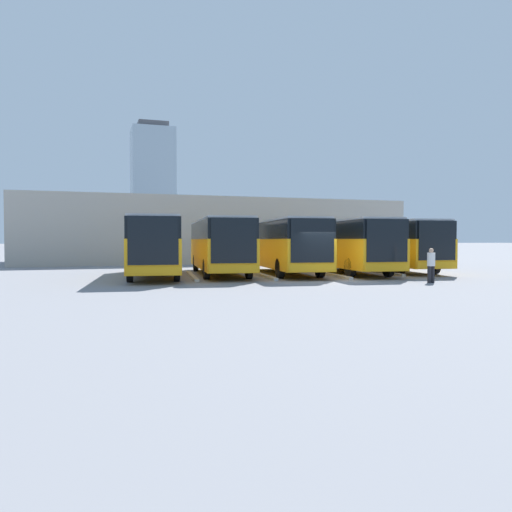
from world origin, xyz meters
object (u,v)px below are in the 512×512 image
Objects in this scene: bus_0 at (391,244)px; bus_4 at (154,244)px; pedestrian at (431,264)px; bus_1 at (346,244)px; bus_2 at (284,244)px; bus_3 at (219,244)px.

bus_0 is 1.00× the size of bus_4.
bus_0 is 6.85× the size of pedestrian.
bus_0 is 4.12m from bus_1.
bus_2 and bus_4 have the same top height.
bus_0 is at bearing -157.76° from bus_1.
bus_2 is at bearing -173.40° from bus_4.
bus_1 is (3.97, 1.11, 0.00)m from bus_0.
bus_0 is 1.00× the size of bus_3.
bus_3 is (7.93, -1.11, 0.00)m from bus_1.
bus_4 is 14.93m from pedestrian.
bus_3 is 4.00m from bus_4.
bus_2 is 6.85× the size of pedestrian.
bus_2 is 1.00× the size of bus_3.
bus_3 and bus_4 have the same top height.
bus_2 is 4.00m from bus_3.
pedestrian is at bearing 75.07° from bus_0.
bus_4 is (3.97, 0.54, 0.00)m from bus_3.
bus_0 and bus_1 have the same top height.
bus_3 is at bearing -1.37° from bus_1.
bus_1 reaches higher than pedestrian.
pedestrian is (-12.39, 8.27, -0.93)m from bus_4.
pedestrian is (-4.46, 8.27, -0.93)m from bus_2.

